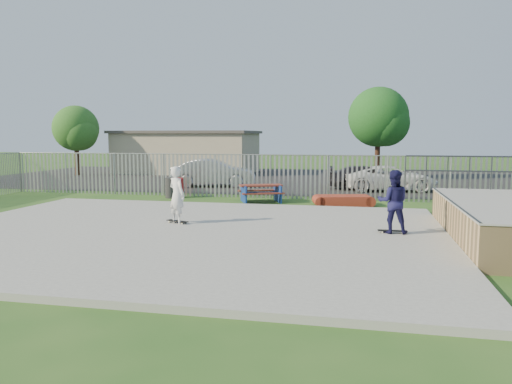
% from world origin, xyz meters
% --- Properties ---
extents(ground, '(120.00, 120.00, 0.00)m').
position_xyz_m(ground, '(0.00, 0.00, 0.00)').
color(ground, '#27541C').
rests_on(ground, ground).
extents(concrete_slab, '(15.00, 12.00, 0.15)m').
position_xyz_m(concrete_slab, '(0.00, 0.00, 0.07)').
color(concrete_slab, gray).
rests_on(concrete_slab, ground).
extents(fence, '(26.04, 16.02, 2.00)m').
position_xyz_m(fence, '(1.00, 4.59, 1.00)').
color(fence, gray).
rests_on(fence, ground).
extents(picnic_table, '(2.23, 2.06, 0.76)m').
position_xyz_m(picnic_table, '(0.82, 7.65, 0.39)').
color(picnic_table, maroon).
rests_on(picnic_table, ground).
extents(funbox, '(2.24, 1.48, 0.41)m').
position_xyz_m(funbox, '(4.37, 7.31, 0.21)').
color(funbox, maroon).
rests_on(funbox, ground).
extents(trash_bin_red, '(0.54, 0.54, 0.91)m').
position_xyz_m(trash_bin_red, '(-3.28, 8.42, 0.45)').
color(trash_bin_red, maroon).
rests_on(trash_bin_red, ground).
extents(trash_bin_grey, '(0.56, 0.56, 0.94)m').
position_xyz_m(trash_bin_grey, '(-3.52, 8.22, 0.47)').
color(trash_bin_grey, '#28282A').
rests_on(trash_bin_grey, ground).
extents(parking_lot, '(40.00, 18.00, 0.02)m').
position_xyz_m(parking_lot, '(0.00, 19.00, 0.01)').
color(parking_lot, black).
rests_on(parking_lot, ground).
extents(car_silver, '(4.90, 2.54, 1.54)m').
position_xyz_m(car_silver, '(-3.03, 13.29, 0.79)').
color(car_silver, '#B4B4B9').
rests_on(car_silver, parking_lot).
extents(car_dark, '(4.40, 2.15, 1.23)m').
position_xyz_m(car_dark, '(5.41, 13.68, 0.64)').
color(car_dark, '#222227').
rests_on(car_dark, parking_lot).
extents(car_white, '(4.95, 2.86, 1.30)m').
position_xyz_m(car_white, '(6.56, 13.16, 0.67)').
color(car_white, white).
rests_on(car_white, parking_lot).
extents(building, '(10.40, 6.40, 3.20)m').
position_xyz_m(building, '(-8.00, 23.00, 1.61)').
color(building, '#B6AB8C').
rests_on(building, ground).
extents(tree_left, '(3.22, 3.22, 4.97)m').
position_xyz_m(tree_left, '(-14.91, 18.92, 3.35)').
color(tree_left, '#462C1C').
rests_on(tree_left, ground).
extents(tree_mid, '(3.89, 3.89, 6.00)m').
position_xyz_m(tree_mid, '(6.07, 20.28, 4.04)').
color(tree_mid, '#3D2318').
rests_on(tree_mid, ground).
extents(skateboard_a, '(0.80, 0.21, 0.08)m').
position_xyz_m(skateboard_a, '(5.96, 0.97, 0.19)').
color(skateboard_a, black).
rests_on(skateboard_a, concrete_slab).
extents(skateboard_b, '(0.81, 0.50, 0.08)m').
position_xyz_m(skateboard_b, '(-0.55, 1.21, 0.19)').
color(skateboard_b, black).
rests_on(skateboard_b, concrete_slab).
extents(skater_navy, '(0.87, 0.68, 1.78)m').
position_xyz_m(skater_navy, '(5.96, 0.97, 1.04)').
color(skater_navy, '#161543').
rests_on(skater_navy, concrete_slab).
extents(skater_white, '(0.78, 0.71, 1.78)m').
position_xyz_m(skater_white, '(-0.55, 1.21, 1.04)').
color(skater_white, white).
rests_on(skater_white, concrete_slab).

